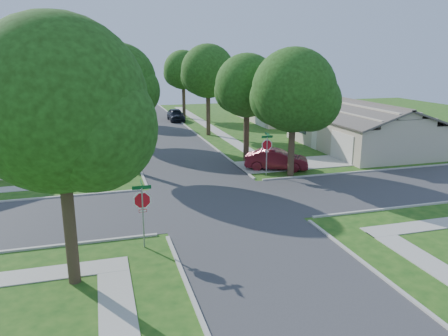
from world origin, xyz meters
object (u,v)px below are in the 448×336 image
stop_sign_ne (267,147)px  house_ne_near (359,131)px  tree_e_near (248,89)px  tree_w_far (108,76)px  tree_e_far (184,72)px  house_ne_far (279,108)px  tree_sw_corner (61,112)px  tree_e_mid (208,74)px  tree_w_near (120,85)px  car_curb_east (176,115)px  tree_w_mid (112,72)px  house_nw_far (9,114)px  car_driveway (276,159)px  stop_sign_sw (142,203)px  car_curb_west (136,111)px  tree_ne_corner (294,94)px

stop_sign_ne → house_ne_near: bearing=29.1°
stop_sign_ne → tree_e_near: (0.05, 4.31, 3.61)m
stop_sign_ne → tree_w_far: tree_w_far is taller
tree_e_far → house_ne_far: size_ratio=0.64×
tree_e_far → tree_sw_corner: bearing=-106.6°
tree_w_far → tree_e_mid: bearing=-54.1°
stop_sign_ne → tree_w_near: 11.07m
house_ne_near → car_curb_east: 24.42m
stop_sign_ne → tree_w_mid: bearing=119.8°
stop_sign_ne → tree_w_far: bearing=107.7°
tree_e_far → house_nw_far: (-20.75, -2.01, -4.46)m
tree_e_far → car_driveway: bearing=-87.5°
house_ne_near → car_driveway: size_ratio=3.01×
stop_sign_sw → house_ne_near: (20.69, 15.70, -0.51)m
stop_sign_sw → tree_e_near: 17.04m
tree_e_near → house_ne_far: bearing=60.7°
tree_e_mid → house_nw_far: 23.95m
tree_e_mid → house_ne_far: 14.58m
stop_sign_ne → car_curb_west: stop_sign_ne is taller
stop_sign_sw → house_ne_far: size_ratio=0.22×
car_driveway → tree_ne_corner: bearing=-144.0°
stop_sign_ne → car_curb_east: (-1.50, 27.08, -1.26)m
tree_e_far → house_ne_near: bearing=-64.0°
tree_ne_corner → car_curb_west: (-7.56, 33.58, -4.91)m
stop_sign_sw → car_curb_west: bearing=85.3°
tree_e_near → tree_w_near: (-9.40, 0.00, 0.47)m
stop_sign_sw → car_curb_west: stop_sign_sw is taller
house_nw_far → car_curb_west: bearing=21.4°
house_ne_far → stop_sign_ne: bearing=-114.9°
tree_e_mid → car_curb_east: size_ratio=2.04×
tree_e_far → tree_e_near: bearing=-90.0°
tree_sw_corner → house_nw_far: (-8.56, 38.99, -4.75)m
tree_e_near → tree_e_far: bearing=90.0°
tree_e_far → tree_w_mid: size_ratio=0.91×
tree_w_near → house_ne_near: 21.24m
tree_w_far → car_curb_west: 7.03m
tree_ne_corner → house_ne_far: tree_ne_corner is taller
car_curb_west → stop_sign_ne: bearing=96.0°
tree_e_mid → house_ne_near: 15.77m
tree_w_far → house_ne_near: 31.17m
stop_sign_ne → car_driveway: size_ratio=0.66×
house_ne_far → car_curb_east: size_ratio=3.01×
stop_sign_ne → car_driveway: bearing=45.2°
house_ne_far → car_driveway: bearing=-113.5°
stop_sign_ne → car_curb_east: 27.15m
tree_w_near → car_curb_east: 24.67m
tree_w_near → tree_w_mid: (0.00, 12.00, 0.37)m
tree_sw_corner → car_curb_west: bearing=82.1°
tree_e_near → tree_sw_corner: (-12.19, -16.00, 0.62)m
stop_sign_ne → house_ne_near: size_ratio=0.22×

